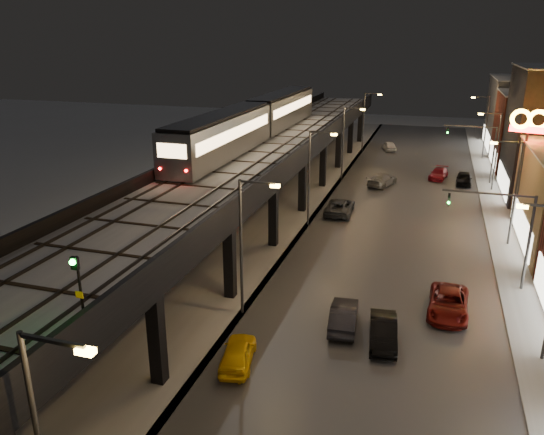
% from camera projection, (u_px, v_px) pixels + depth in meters
% --- Properties ---
extents(road_surface, '(17.00, 120.00, 0.06)m').
position_uv_depth(road_surface, '(399.00, 220.00, 51.96)').
color(road_surface, '#46474D').
rests_on(road_surface, ground).
extents(sidewalk_right, '(4.00, 120.00, 0.14)m').
position_uv_depth(sidewalk_right, '(509.00, 230.00, 49.13)').
color(sidewalk_right, '#9FA1A8').
rests_on(sidewalk_right, ground).
extents(under_viaduct_pavement, '(11.00, 120.00, 0.06)m').
position_uv_depth(under_viaduct_pavement, '(268.00, 207.00, 55.76)').
color(under_viaduct_pavement, '#9FA1A8').
rests_on(under_viaduct_pavement, ground).
extents(elevated_viaduct, '(9.00, 100.00, 6.30)m').
position_uv_depth(elevated_viaduct, '(258.00, 162.00, 51.10)').
color(elevated_viaduct, black).
rests_on(elevated_viaduct, ground).
extents(viaduct_trackbed, '(8.40, 100.00, 0.32)m').
position_uv_depth(viaduct_trackbed, '(258.00, 154.00, 50.97)').
color(viaduct_trackbed, '#B2B7C1').
rests_on(viaduct_trackbed, elevated_viaduct).
extents(viaduct_parapet_streetside, '(0.30, 100.00, 1.10)m').
position_uv_depth(viaduct_parapet_streetside, '(302.00, 152.00, 49.62)').
color(viaduct_parapet_streetside, black).
rests_on(viaduct_parapet_streetside, elevated_viaduct).
extents(viaduct_parapet_far, '(0.30, 100.00, 1.10)m').
position_uv_depth(viaduct_parapet_far, '(216.00, 146.00, 52.07)').
color(viaduct_parapet_far, black).
rests_on(viaduct_parapet_far, elevated_viaduct).
extents(building_f, '(12.20, 16.20, 11.16)m').
position_uv_depth(building_f, '(531.00, 114.00, 82.57)').
color(building_f, '#4C4D51').
rests_on(building_f, ground).
extents(streetlight_left_1, '(2.57, 0.28, 9.00)m').
position_uv_depth(streetlight_left_1, '(245.00, 239.00, 32.63)').
color(streetlight_left_1, '#38383A').
rests_on(streetlight_left_1, ground).
extents(streetlight_left_2, '(2.57, 0.28, 9.00)m').
position_uv_depth(streetlight_left_2, '(312.00, 172.00, 48.89)').
color(streetlight_left_2, '#38383A').
rests_on(streetlight_left_2, ground).
extents(streetlight_right_2, '(2.56, 0.28, 9.00)m').
position_uv_depth(streetlight_right_2, '(513.00, 186.00, 44.07)').
color(streetlight_right_2, '#38383A').
rests_on(streetlight_right_2, ground).
extents(streetlight_left_3, '(2.57, 0.28, 9.00)m').
position_uv_depth(streetlight_left_3, '(345.00, 138.00, 65.16)').
color(streetlight_left_3, '#38383A').
rests_on(streetlight_left_3, ground).
extents(streetlight_right_3, '(2.56, 0.28, 9.00)m').
position_uv_depth(streetlight_right_3, '(495.00, 146.00, 60.33)').
color(streetlight_right_3, '#38383A').
rests_on(streetlight_right_3, ground).
extents(streetlight_left_4, '(2.57, 0.28, 9.00)m').
position_uv_depth(streetlight_left_4, '(365.00, 118.00, 81.42)').
color(streetlight_left_4, '#38383A').
rests_on(streetlight_left_4, ground).
extents(streetlight_right_4, '(2.56, 0.28, 9.00)m').
position_uv_depth(streetlight_right_4, '(484.00, 123.00, 76.59)').
color(streetlight_right_4, '#38383A').
rests_on(streetlight_right_4, ground).
extents(traffic_light_rig_a, '(6.10, 0.34, 7.00)m').
position_uv_depth(traffic_light_rig_a, '(512.00, 229.00, 36.42)').
color(traffic_light_rig_a, '#38383A').
rests_on(traffic_light_rig_a, ground).
extents(traffic_light_rig_b, '(6.10, 0.34, 7.00)m').
position_uv_depth(traffic_light_rig_b, '(484.00, 147.00, 63.53)').
color(traffic_light_rig_b, '#38383A').
rests_on(traffic_light_rig_b, ground).
extents(subway_train, '(3.25, 39.11, 3.89)m').
position_uv_depth(subway_train, '(256.00, 120.00, 57.19)').
color(subway_train, gray).
rests_on(subway_train, viaduct_trackbed).
extents(rail_signal, '(0.32, 0.41, 2.73)m').
position_uv_depth(rail_signal, '(77.00, 276.00, 19.79)').
color(rail_signal, black).
rests_on(rail_signal, viaduct_trackbed).
extents(car_taxi, '(2.41, 4.34, 1.40)m').
position_uv_depth(car_taxi, '(238.00, 354.00, 28.80)').
color(car_taxi, yellow).
rests_on(car_taxi, ground).
extents(car_near_white, '(2.03, 4.72, 1.51)m').
position_uv_depth(car_near_white, '(344.00, 316.00, 32.57)').
color(car_near_white, black).
rests_on(car_near_white, ground).
extents(car_mid_silver, '(2.71, 5.58, 1.53)m').
position_uv_depth(car_mid_silver, '(340.00, 207.00, 53.40)').
color(car_mid_silver, '#393B40').
rests_on(car_mid_silver, ground).
extents(car_mid_dark, '(3.63, 5.48, 1.48)m').
position_uv_depth(car_mid_dark, '(382.00, 180.00, 63.53)').
color(car_mid_dark, gray).
rests_on(car_mid_dark, ground).
extents(car_far_white, '(2.87, 4.65, 1.48)m').
position_uv_depth(car_far_white, '(389.00, 146.00, 83.26)').
color(car_far_white, silver).
rests_on(car_far_white, ground).
extents(car_onc_silver, '(2.05, 4.57, 1.46)m').
position_uv_depth(car_onc_silver, '(383.00, 333.00, 30.80)').
color(car_onc_silver, black).
rests_on(car_onc_silver, ground).
extents(car_onc_dark, '(2.64, 5.41, 1.48)m').
position_uv_depth(car_onc_dark, '(448.00, 304.00, 34.08)').
color(car_onc_dark, maroon).
rests_on(car_onc_dark, ground).
extents(car_onc_white, '(2.62, 4.75, 1.30)m').
position_uv_depth(car_onc_white, '(438.00, 174.00, 66.69)').
color(car_onc_white, maroon).
rests_on(car_onc_white, ground).
extents(car_onc_red, '(1.87, 4.36, 1.47)m').
position_uv_depth(car_onc_red, '(464.00, 179.00, 63.99)').
color(car_onc_red, black).
rests_on(car_onc_red, ground).
extents(sign_mcdonalds, '(3.27, 0.87, 11.00)m').
position_uv_depth(sign_mcdonalds, '(528.00, 131.00, 47.22)').
color(sign_mcdonalds, '#38383A').
rests_on(sign_mcdonalds, ground).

